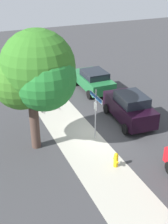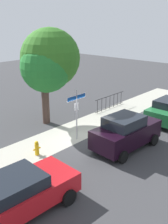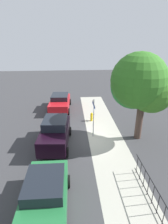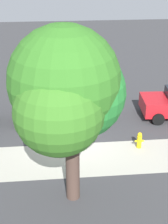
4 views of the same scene
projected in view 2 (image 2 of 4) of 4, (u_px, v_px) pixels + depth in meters
ground_plane at (85, 139)px, 15.31m from camera, size 60.00×60.00×0.00m
sidewalk_strip at (90, 124)px, 17.53m from camera, size 24.00×2.60×0.00m
street_sign at (77, 106)px, 14.71m from camera, size 1.46×0.07×2.96m
shade_tree at (48, 63)px, 16.31m from camera, size 3.92×4.13×6.23m
car_red at (20, 193)px, 9.30m from camera, size 4.33×2.29×1.53m
car_black at (126, 132)px, 13.97m from camera, size 4.21×2.23×1.89m
iron_fence at (110, 102)px, 20.41m from camera, size 3.57×0.04×1.07m
fire_hydrant at (37, 148)px, 13.44m from camera, size 0.42×0.22×0.78m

